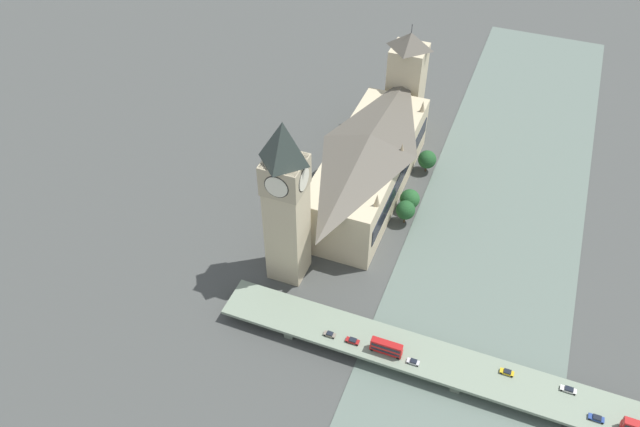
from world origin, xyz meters
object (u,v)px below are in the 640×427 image
double_decker_bus_rear (386,347)px  car_southbound_extra (569,389)px  road_bridge (460,369)px  car_southbound_lead (330,334)px  parliament_hall (369,165)px  clock_tower (286,199)px  car_southbound_mid (413,362)px  victoria_tower (406,81)px  car_northbound_lead (596,418)px  car_northbound_tail (507,372)px  car_southbound_tail (353,341)px

double_decker_bus_rear → car_southbound_extra: size_ratio=2.18×
road_bridge → car_southbound_lead: size_ratio=40.90×
parliament_hall → clock_tower: bearing=76.3°
road_bridge → double_decker_bus_rear: 23.84m
road_bridge → double_decker_bus_rear: bearing=7.5°
double_decker_bus_rear → car_southbound_extra: double_decker_bus_rear is taller
clock_tower → car_southbound_mid: 66.19m
victoria_tower → car_northbound_lead: (-94.96, 131.32, -17.95)m
car_southbound_lead → victoria_tower: bearing=-84.5°
double_decker_bus_rear → car_northbound_lead: bearing=180.0°
car_northbound_tail → car_southbound_extra: bearing=-178.0°
car_southbound_mid → car_southbound_lead: bearing=-0.6°
victoria_tower → car_southbound_lead: (-12.60, 131.74, -17.92)m
car_northbound_tail → road_bridge: bearing=12.5°
car_northbound_tail → car_southbound_tail: bearing=7.4°
victoria_tower → car_southbound_lead: 133.54m
car_northbound_tail → car_southbound_mid: (27.84, 6.82, -0.03)m
car_southbound_extra → car_northbound_tail: bearing=2.0°
double_decker_bus_rear → car_southbound_lead: bearing=1.3°
car_southbound_mid → car_southbound_tail: size_ratio=0.90×
victoria_tower → car_southbound_tail: size_ratio=11.51×
road_bridge → car_southbound_lead: bearing=4.8°
clock_tower → car_northbound_lead: size_ratio=14.77×
road_bridge → car_southbound_mid: 14.85m
road_bridge → car_southbound_lead: car_southbound_lead is taller
victoria_tower → car_southbound_extra: (-86.60, 124.57, -17.95)m
double_decker_bus_rear → car_northbound_tail: 37.48m
victoria_tower → road_bridge: bearing=113.2°
car_northbound_lead → car_northbound_tail: bearing=-13.0°
car_northbound_lead → car_southbound_extra: car_northbound_lead is taller
road_bridge → victoria_tower: bearing=-66.8°
clock_tower → road_bridge: (-67.57, 21.83, -31.29)m
car_southbound_mid → clock_tower: bearing=-25.7°
parliament_hall → car_southbound_lead: 79.34m
car_southbound_lead → car_southbound_extra: size_ratio=0.82×
parliament_hall → victoria_tower: bearing=-89.9°
car_northbound_lead → parliament_hall: bearing=-39.2°
car_northbound_lead → car_southbound_extra: (8.36, -6.76, -0.01)m
double_decker_bus_rear → car_southbound_lead: double_decker_bus_rear is taller
car_northbound_tail → victoria_tower: bearing=-61.3°
car_southbound_extra → double_decker_bus_rear: bearing=7.0°
parliament_hall → double_decker_bus_rear: (-31.43, 77.38, -7.12)m
double_decker_bus_rear → parliament_hall: bearing=-67.9°
car_northbound_tail → car_southbound_mid: size_ratio=1.07×
road_bridge → car_northbound_tail: bearing=-167.5°
car_southbound_extra → road_bridge: bearing=6.6°
car_southbound_extra → parliament_hall: bearing=-39.2°
double_decker_bus_rear → car_southbound_tail: bearing=0.8°
car_southbound_mid → car_southbound_extra: 46.63m
car_northbound_tail → car_southbound_extra: car_northbound_tail is taller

